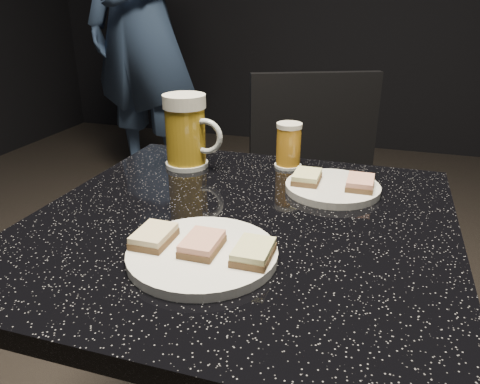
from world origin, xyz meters
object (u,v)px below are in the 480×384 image
object	(u,v)px
beer_tumbler	(289,146)
chair	(319,199)
beer_mug	(187,131)
table	(240,335)
patron	(141,20)
plate_large	(202,254)
plate_small	(332,188)

from	to	relation	value
beer_tumbler	chair	xyz separation A→B (m)	(0.02, 0.42, -0.30)
beer_mug	chair	size ratio (longest dim) A/B	0.18
table	beer_mug	xyz separation A→B (m)	(-0.19, 0.22, 0.32)
chair	beer_tumbler	bearing A→B (deg)	-92.87
patron	beer_tumbler	distance (m)	1.84
plate_large	patron	xyz separation A→B (m)	(-1.10, 1.86, 0.22)
plate_small	patron	world-z (taller)	patron
plate_large	beer_mug	size ratio (longest dim) A/B	1.37
table	beer_tumbler	world-z (taller)	beer_tumbler
beer_mug	chair	xyz separation A→B (m)	(0.23, 0.49, -0.33)
plate_small	plate_large	bearing A→B (deg)	-115.15
plate_small	beer_tumbler	world-z (taller)	beer_tumbler
plate_small	chair	distance (m)	0.60
plate_large	beer_tumbler	xyz separation A→B (m)	(0.03, 0.42, 0.04)
patron	beer_mug	world-z (taller)	patron
table	patron	bearing A→B (deg)	122.72
plate_small	beer_tumbler	xyz separation A→B (m)	(-0.11, 0.11, 0.04)
table	chair	size ratio (longest dim) A/B	0.85
plate_large	table	size ratio (longest dim) A/B	0.29
table	plate_large	bearing A→B (deg)	-95.40
plate_large	beer_mug	distance (m)	0.40
plate_small	beer_mug	bearing A→B (deg)	171.51
table	beer_tumbler	size ratio (longest dim) A/B	7.65
plate_small	beer_mug	xyz separation A→B (m)	(-0.32, 0.05, 0.07)
patron	table	world-z (taller)	patron
patron	chair	size ratio (longest dim) A/B	2.23
chair	patron	bearing A→B (deg)	138.46
patron	beer_tumbler	bearing A→B (deg)	-38.96
beer_tumbler	chair	distance (m)	0.52
patron	beer_mug	xyz separation A→B (m)	(0.92, -1.50, -0.15)
table	beer_mug	distance (m)	0.43
table	chair	distance (m)	0.71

